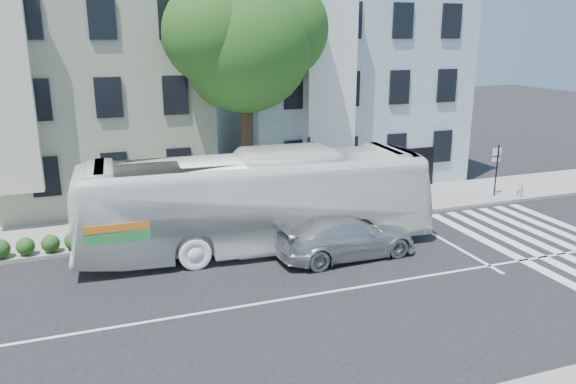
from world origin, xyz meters
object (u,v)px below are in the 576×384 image
bus (257,201)px  traffic_signal (310,170)px  sedan (346,236)px  fire_hydrant (520,190)px

bus → traffic_signal: bearing=-58.6°
sedan → traffic_signal: size_ratio=1.38×
fire_hydrant → bus: bearing=-173.0°
sedan → fire_hydrant: bearing=-74.5°
traffic_signal → fire_hydrant: (11.35, 0.22, -1.97)m
bus → sedan: (2.82, -1.97, -1.09)m
traffic_signal → fire_hydrant: traffic_signal is taller
bus → fire_hydrant: bus is taller
sedan → traffic_signal: traffic_signal is taller
fire_hydrant → sedan: bearing=-161.9°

